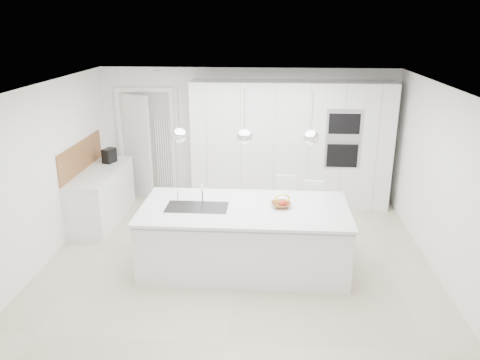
# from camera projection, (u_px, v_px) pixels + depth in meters

# --- Properties ---
(floor) EXTENTS (5.50, 5.50, 0.00)m
(floor) POSITION_uv_depth(u_px,v_px,m) (239.00, 257.00, 6.91)
(floor) COLOR beige
(floor) RESTS_ON ground
(wall_back) EXTENTS (5.50, 0.00, 5.50)m
(wall_back) POSITION_uv_depth(u_px,v_px,m) (248.00, 135.00, 8.86)
(wall_back) COLOR white
(wall_back) RESTS_ON ground
(wall_left) EXTENTS (0.00, 5.00, 5.00)m
(wall_left) POSITION_uv_depth(u_px,v_px,m) (47.00, 173.00, 6.68)
(wall_left) COLOR white
(wall_left) RESTS_ON ground
(ceiling) EXTENTS (5.50, 5.50, 0.00)m
(ceiling) POSITION_uv_depth(u_px,v_px,m) (238.00, 86.00, 6.10)
(ceiling) COLOR white
(ceiling) RESTS_ON wall_back
(tall_cabinets) EXTENTS (3.60, 0.60, 2.30)m
(tall_cabinets) POSITION_uv_depth(u_px,v_px,m) (290.00, 145.00, 8.56)
(tall_cabinets) COLOR white
(tall_cabinets) RESTS_ON floor
(oven_stack) EXTENTS (0.62, 0.04, 1.05)m
(oven_stack) POSITION_uv_depth(u_px,v_px,m) (343.00, 139.00, 8.15)
(oven_stack) COLOR #A5A5A8
(oven_stack) RESTS_ON tall_cabinets
(doorway_frame) EXTENTS (1.11, 0.08, 2.13)m
(doorway_frame) POSITION_uv_depth(u_px,v_px,m) (147.00, 145.00, 9.03)
(doorway_frame) COLOR white
(doorway_frame) RESTS_ON floor
(hallway_door) EXTENTS (0.76, 0.38, 2.00)m
(hallway_door) POSITION_uv_depth(u_px,v_px,m) (134.00, 147.00, 9.01)
(hallway_door) COLOR white
(hallway_door) RESTS_ON floor
(radiator) EXTENTS (0.32, 0.04, 1.40)m
(radiator) POSITION_uv_depth(u_px,v_px,m) (164.00, 154.00, 9.06)
(radiator) COLOR white
(radiator) RESTS_ON floor
(left_base_cabinets) EXTENTS (0.60, 1.80, 0.86)m
(left_base_cabinets) POSITION_uv_depth(u_px,v_px,m) (102.00, 197.00, 8.06)
(left_base_cabinets) COLOR white
(left_base_cabinets) RESTS_ON floor
(left_worktop) EXTENTS (0.62, 1.82, 0.04)m
(left_worktop) POSITION_uv_depth(u_px,v_px,m) (99.00, 172.00, 7.91)
(left_worktop) COLOR white
(left_worktop) RESTS_ON left_base_cabinets
(oak_backsplash) EXTENTS (0.02, 1.80, 0.50)m
(oak_backsplash) POSITION_uv_depth(u_px,v_px,m) (81.00, 156.00, 7.85)
(oak_backsplash) COLOR #8D5E36
(oak_backsplash) RESTS_ON wall_left
(island_base) EXTENTS (2.80, 1.20, 0.86)m
(island_base) POSITION_uv_depth(u_px,v_px,m) (244.00, 240.00, 6.48)
(island_base) COLOR white
(island_base) RESTS_ON floor
(island_worktop) EXTENTS (2.84, 1.40, 0.04)m
(island_worktop) POSITION_uv_depth(u_px,v_px,m) (245.00, 208.00, 6.38)
(island_worktop) COLOR white
(island_worktop) RESTS_ON island_base
(island_sink) EXTENTS (0.84, 0.44, 0.18)m
(island_sink) POSITION_uv_depth(u_px,v_px,m) (197.00, 213.00, 6.40)
(island_sink) COLOR #3F3F42
(island_sink) RESTS_ON island_worktop
(island_tap) EXTENTS (0.02, 0.02, 0.30)m
(island_tap) POSITION_uv_depth(u_px,v_px,m) (202.00, 192.00, 6.51)
(island_tap) COLOR white
(island_tap) RESTS_ON island_worktop
(pendant_left) EXTENTS (0.20, 0.20, 0.20)m
(pendant_left) POSITION_uv_depth(u_px,v_px,m) (179.00, 135.00, 6.06)
(pendant_left) COLOR white
(pendant_left) RESTS_ON ceiling
(pendant_mid) EXTENTS (0.20, 0.20, 0.20)m
(pendant_mid) POSITION_uv_depth(u_px,v_px,m) (245.00, 137.00, 6.00)
(pendant_mid) COLOR white
(pendant_mid) RESTS_ON ceiling
(pendant_right) EXTENTS (0.20, 0.20, 0.20)m
(pendant_right) POSITION_uv_depth(u_px,v_px,m) (311.00, 138.00, 5.95)
(pendant_right) COLOR white
(pendant_right) RESTS_ON ceiling
(fruit_bowl) EXTENTS (0.30, 0.30, 0.07)m
(fruit_bowl) POSITION_uv_depth(u_px,v_px,m) (281.00, 205.00, 6.37)
(fruit_bowl) COLOR #8D5E36
(fruit_bowl) RESTS_ON island_worktop
(espresso_machine) EXTENTS (0.23, 0.28, 0.26)m
(espresso_machine) POSITION_uv_depth(u_px,v_px,m) (109.00, 156.00, 8.32)
(espresso_machine) COLOR black
(espresso_machine) RESTS_ON left_worktop
(bar_stool_left) EXTENTS (0.36, 0.48, 1.01)m
(bar_stool_left) POSITION_uv_depth(u_px,v_px,m) (285.00, 208.00, 7.36)
(bar_stool_left) COLOR white
(bar_stool_left) RESTS_ON floor
(bar_stool_right) EXTENTS (0.39, 0.50, 0.98)m
(bar_stool_right) POSITION_uv_depth(u_px,v_px,m) (314.00, 214.00, 7.19)
(bar_stool_right) COLOR white
(bar_stool_right) RESTS_ON floor
(apple_a) EXTENTS (0.08, 0.08, 0.08)m
(apple_a) POSITION_uv_depth(u_px,v_px,m) (284.00, 203.00, 6.33)
(apple_a) COLOR #B62E1E
(apple_a) RESTS_ON fruit_bowl
(apple_b) EXTENTS (0.09, 0.09, 0.09)m
(apple_b) POSITION_uv_depth(u_px,v_px,m) (281.00, 203.00, 6.30)
(apple_b) COLOR #B62E1E
(apple_b) RESTS_ON fruit_bowl
(apple_c) EXTENTS (0.07, 0.07, 0.07)m
(apple_c) POSITION_uv_depth(u_px,v_px,m) (282.00, 201.00, 6.39)
(apple_c) COLOR #B62E1E
(apple_c) RESTS_ON fruit_bowl
(banana_bunch) EXTENTS (0.25, 0.18, 0.22)m
(banana_bunch) POSITION_uv_depth(u_px,v_px,m) (282.00, 198.00, 6.36)
(banana_bunch) COLOR yellow
(banana_bunch) RESTS_ON fruit_bowl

